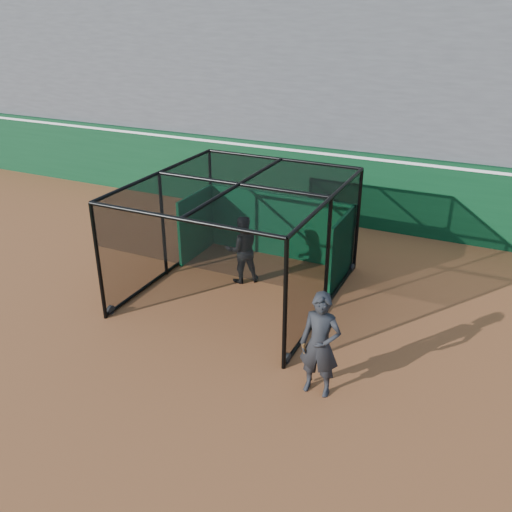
% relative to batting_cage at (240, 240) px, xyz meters
% --- Properties ---
extents(ground, '(120.00, 120.00, 0.00)m').
position_rel_batting_cage_xyz_m(ground, '(-0.19, -2.63, -1.43)').
color(ground, brown).
rests_on(ground, ground).
extents(outfield_wall, '(50.00, 0.50, 2.50)m').
position_rel_batting_cage_xyz_m(outfield_wall, '(-0.19, 5.87, -0.15)').
color(outfield_wall, '#093419').
rests_on(outfield_wall, ground).
extents(grandstand, '(50.00, 7.85, 8.95)m').
position_rel_batting_cage_xyz_m(grandstand, '(-0.19, 9.64, 3.04)').
color(grandstand, '#4C4C4F').
rests_on(grandstand, ground).
extents(batting_cage, '(4.66, 5.22, 2.87)m').
position_rel_batting_cage_xyz_m(batting_cage, '(0.00, 0.00, 0.00)').
color(batting_cage, black).
rests_on(batting_cage, ground).
extents(batter, '(1.13, 1.10, 1.83)m').
position_rel_batting_cage_xyz_m(batter, '(-0.22, 0.53, -0.52)').
color(batter, black).
rests_on(batter, ground).
extents(on_deck_player, '(0.78, 0.52, 2.11)m').
position_rel_batting_cage_xyz_m(on_deck_player, '(3.15, -2.97, -0.38)').
color(on_deck_player, black).
rests_on(on_deck_player, ground).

